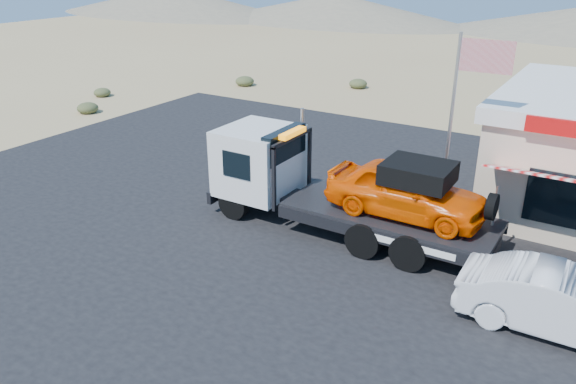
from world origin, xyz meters
name	(u,v)px	position (x,y,z in m)	size (l,w,h in m)	color
ground	(235,248)	(0.00, 0.00, 0.00)	(120.00, 120.00, 0.00)	#A0855B
asphalt_lot	(341,225)	(2.00, 3.00, 0.01)	(32.00, 24.00, 0.02)	black
tow_truck	(341,183)	(2.11, 2.63, 1.60)	(8.87, 2.63, 2.97)	black
white_sedan	(562,303)	(8.68, 0.67, 0.76)	(1.58, 4.52, 1.49)	silver
flagpole	(460,113)	(4.93, 4.50, 3.76)	(1.55, 0.10, 6.00)	#99999E
desert_scrub	(143,110)	(-13.09, 9.33, 0.30)	(24.59, 33.61, 0.66)	#3F4424
distant_hills	(455,13)	(-9.77, 55.14, 1.89)	(126.00, 48.00, 4.20)	#726B59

